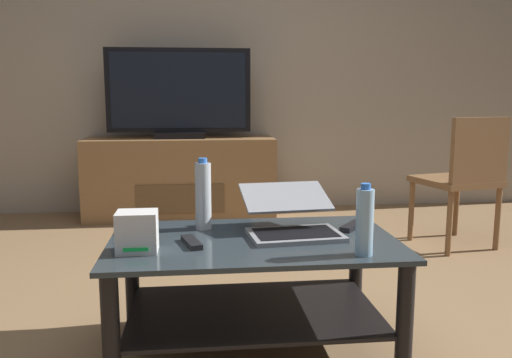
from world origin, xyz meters
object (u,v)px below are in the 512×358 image
television (179,95)px  dining_chair (464,175)px  coffee_table (253,275)px  router_box (137,232)px  water_bottle_near (203,195)px  tv_remote (352,226)px  laptop (291,219)px  water_bottle_far (365,221)px  soundbar_remote (192,242)px  media_cabinet (181,178)px  cell_phone (140,230)px

television → dining_chair: size_ratio=1.33×
coffee_table → router_box: size_ratio=7.59×
water_bottle_near → tv_remote: size_ratio=1.82×
laptop → water_bottle_near: bearing=162.2°
water_bottle_far → soundbar_remote: (-0.59, 0.19, -0.11)m
tv_remote → soundbar_remote: 0.67m
dining_chair → water_bottle_far: (-1.13, -1.47, 0.08)m
water_bottle_near → soundbar_remote: water_bottle_near is taller
router_box → water_bottle_far: size_ratio=0.58×
laptop → water_bottle_far: size_ratio=1.68×
coffee_table → water_bottle_far: size_ratio=4.37×
television → water_bottle_near: television is taller
television → tv_remote: television is taller
coffee_table → media_cabinet: media_cabinet is taller
tv_remote → cell_phone: bearing=-144.9°
coffee_table → television: 2.44m
water_bottle_far → tv_remote: bearing=79.7°
television → cell_phone: size_ratio=8.11×
coffee_table → router_box: 0.49m
coffee_table → television: television is taller
soundbar_remote → media_cabinet: bearing=78.0°
router_box → tv_remote: size_ratio=0.90×
router_box → media_cabinet: bearing=88.2°
television → water_bottle_near: (0.16, -2.14, -0.40)m
media_cabinet → laptop: media_cabinet is taller
laptop → tv_remote: size_ratio=2.61×
television → router_box: bearing=-91.8°
laptop → television: bearing=102.6°
coffee_table → soundbar_remote: (-0.23, -0.06, 0.15)m
dining_chair → router_box: (-1.91, -1.34, 0.04)m
coffee_table → router_box: bearing=-164.2°
water_bottle_near → soundbar_remote: size_ratio=1.82×
media_cabinet → laptop: size_ratio=3.61×
television → tv_remote: (0.76, -2.21, -0.53)m
media_cabinet → laptop: bearing=-77.6°
laptop → cell_phone: 0.61m
television → water_bottle_near: size_ratio=3.89×
media_cabinet → television: bearing=-90.0°
water_bottle_near → cell_phone: bearing=-176.5°
water_bottle_near → water_bottle_far: (0.54, -0.42, -0.02)m
laptop → water_bottle_near: 0.37m
media_cabinet → television: (0.00, -0.02, 0.66)m
television → laptop: bearing=-77.4°
soundbar_remote → cell_phone: bearing=119.3°
television → laptop: (0.50, -2.25, -0.48)m
laptop → router_box: (-0.58, -0.18, 0.01)m
water_bottle_near → cell_phone: size_ratio=2.09×
television → water_bottle_far: bearing=-74.7°
cell_phone → tv_remote: 0.86m
dining_chair → water_bottle_near: (-1.68, -1.05, 0.10)m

